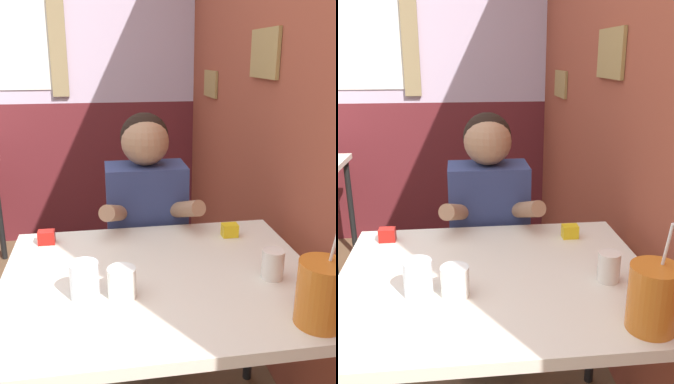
% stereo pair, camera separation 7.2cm
% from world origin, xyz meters
% --- Properties ---
extents(brick_wall_right, '(0.08, 4.42, 2.70)m').
position_xyz_m(brick_wall_right, '(1.28, 1.21, 1.35)').
color(brick_wall_right, brown).
rests_on(brick_wall_right, ground_plane).
extents(back_wall, '(5.50, 0.09, 2.70)m').
position_xyz_m(back_wall, '(-0.01, 2.45, 1.36)').
color(back_wall, silver).
rests_on(back_wall, ground_plane).
extents(main_table, '(1.00, 0.82, 0.78)m').
position_xyz_m(main_table, '(0.67, 0.25, 0.71)').
color(main_table, beige).
rests_on(main_table, ground_plane).
extents(person_seated, '(0.42, 0.40, 1.22)m').
position_xyz_m(person_seated, '(0.68, 0.79, 0.64)').
color(person_seated, navy).
rests_on(person_seated, ground_plane).
extents(cocktail_pitcher, '(0.13, 0.13, 0.29)m').
position_xyz_m(cocktail_pitcher, '(1.04, -0.07, 0.87)').
color(cocktail_pitcher, '#C6661E').
rests_on(cocktail_pitcher, main_table).
extents(glass_near_pitcher, '(0.08, 0.08, 0.11)m').
position_xyz_m(glass_near_pitcher, '(0.43, 0.16, 0.83)').
color(glass_near_pitcher, silver).
rests_on(glass_near_pitcher, main_table).
extents(glass_center, '(0.08, 0.08, 0.09)m').
position_xyz_m(glass_center, '(0.54, 0.15, 0.82)').
color(glass_center, silver).
rests_on(glass_center, main_table).
extents(glass_far_side, '(0.07, 0.07, 0.09)m').
position_xyz_m(glass_far_side, '(1.01, 0.18, 0.83)').
color(glass_far_side, silver).
rests_on(glass_far_side, main_table).
extents(condiment_ketchup, '(0.06, 0.04, 0.05)m').
position_xyz_m(condiment_ketchup, '(0.29, 0.56, 0.80)').
color(condiment_ketchup, '#B7140F').
rests_on(condiment_ketchup, main_table).
extents(condiment_mustard, '(0.06, 0.04, 0.05)m').
position_xyz_m(condiment_mustard, '(0.98, 0.52, 0.80)').
color(condiment_mustard, yellow).
rests_on(condiment_mustard, main_table).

